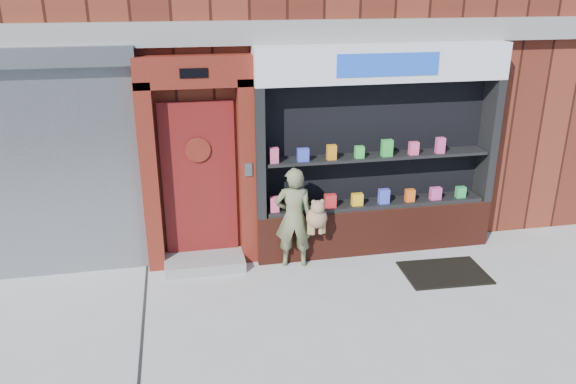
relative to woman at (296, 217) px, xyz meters
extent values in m
plane|color=#9E9E99|center=(-0.52, -1.53, -0.72)|extent=(80.00, 80.00, 0.00)
cube|color=gray|center=(-0.52, 0.39, 2.43)|extent=(12.00, 0.16, 0.30)
cube|color=gray|center=(-3.52, 0.41, 0.68)|extent=(3.00, 0.10, 2.80)
cube|color=#5B170F|center=(-1.92, 0.33, 0.58)|extent=(0.22, 0.28, 2.60)
cube|color=#5B170F|center=(-0.62, 0.33, 0.58)|extent=(0.22, 0.28, 2.60)
cube|color=#5B170F|center=(-1.27, 0.33, 1.98)|extent=(1.50, 0.28, 0.40)
cube|color=black|center=(-1.27, 0.18, 1.98)|extent=(0.35, 0.01, 0.12)
cube|color=#5F1311|center=(-1.27, 0.44, 0.48)|extent=(1.00, 0.06, 2.20)
cylinder|color=black|center=(-1.27, 0.40, 0.93)|extent=(0.28, 0.02, 0.28)
cylinder|color=#5B170F|center=(-1.27, 0.39, 0.93)|extent=(0.34, 0.02, 0.34)
cube|color=gray|center=(-1.27, 0.17, -0.65)|extent=(1.10, 0.55, 0.15)
cube|color=slate|center=(-0.62, 0.18, 0.68)|extent=(0.10, 0.02, 0.18)
cube|color=#4F1C12|center=(1.23, 0.27, -0.37)|extent=(3.50, 0.40, 0.70)
cube|color=black|center=(-0.46, 0.27, 0.88)|extent=(0.12, 0.40, 1.80)
cube|color=black|center=(2.92, 0.27, 0.88)|extent=(0.12, 0.40, 1.80)
cube|color=black|center=(1.23, 0.45, 0.88)|extent=(3.30, 0.03, 1.80)
cube|color=black|center=(1.23, 0.27, 0.01)|extent=(3.20, 0.36, 0.06)
cube|color=black|center=(1.23, 0.27, 0.73)|extent=(3.20, 0.36, 0.04)
cube|color=white|center=(1.23, 0.27, 2.03)|extent=(3.50, 0.40, 0.50)
cube|color=blue|center=(1.23, 0.06, 2.03)|extent=(1.40, 0.01, 0.30)
cube|color=#F8527F|center=(-0.27, 0.19, 0.14)|extent=(0.12, 0.09, 0.21)
cube|color=green|center=(0.13, 0.19, 0.14)|extent=(0.12, 0.09, 0.22)
cube|color=red|center=(0.53, 0.19, 0.13)|extent=(0.16, 0.09, 0.19)
cube|color=yellow|center=(0.93, 0.19, 0.12)|extent=(0.16, 0.09, 0.18)
cube|color=blue|center=(1.33, 0.19, 0.14)|extent=(0.15, 0.09, 0.21)
cube|color=#FF5F1A|center=(1.73, 0.19, 0.13)|extent=(0.13, 0.09, 0.18)
cube|color=#D2468F|center=(2.13, 0.19, 0.13)|extent=(0.16, 0.09, 0.18)
cube|color=green|center=(2.53, 0.19, 0.12)|extent=(0.14, 0.09, 0.16)
cube|color=#DB4975|center=(-0.27, 0.19, 0.85)|extent=(0.12, 0.09, 0.21)
cube|color=#3A49C5|center=(0.13, 0.19, 0.83)|extent=(0.15, 0.09, 0.18)
cube|color=orange|center=(0.53, 0.19, 0.85)|extent=(0.13, 0.09, 0.20)
cube|color=green|center=(0.93, 0.19, 0.83)|extent=(0.12, 0.09, 0.16)
cube|color=green|center=(1.33, 0.19, 0.86)|extent=(0.15, 0.09, 0.23)
cube|color=#EE4F79|center=(1.73, 0.19, 0.84)|extent=(0.13, 0.09, 0.18)
cube|color=#E04A85|center=(2.13, 0.19, 0.86)|extent=(0.12, 0.09, 0.22)
imported|color=#676945|center=(-0.04, 0.02, -0.01)|extent=(0.57, 0.43, 1.44)
sphere|color=olive|center=(0.26, -0.11, 0.02)|extent=(0.29, 0.29, 0.29)
sphere|color=olive|center=(0.26, -0.15, 0.19)|extent=(0.19, 0.19, 0.19)
sphere|color=olive|center=(0.20, -0.15, 0.27)|extent=(0.07, 0.07, 0.07)
sphere|color=olive|center=(0.32, -0.15, 0.27)|extent=(0.07, 0.07, 0.07)
cylinder|color=olive|center=(0.16, -0.11, -0.13)|extent=(0.07, 0.07, 0.17)
cylinder|color=olive|center=(0.36, -0.11, -0.13)|extent=(0.07, 0.07, 0.17)
cylinder|color=olive|center=(0.20, -0.12, -0.13)|extent=(0.07, 0.07, 0.17)
cylinder|color=olive|center=(0.32, -0.12, -0.13)|extent=(0.07, 0.07, 0.17)
cube|color=black|center=(1.94, -0.66, -0.71)|extent=(1.15, 0.83, 0.03)
camera|label=1|loc=(-1.51, -6.93, 3.02)|focal=35.00mm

